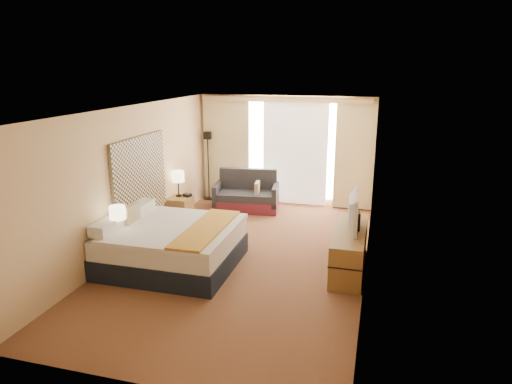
% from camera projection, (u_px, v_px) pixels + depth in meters
% --- Properties ---
extents(floor, '(4.20, 7.00, 0.02)m').
position_uv_depth(floor, '(244.00, 257.00, 8.09)').
color(floor, '#501D16').
rests_on(floor, ground).
extents(ceiling, '(4.20, 7.00, 0.02)m').
position_uv_depth(ceiling, '(242.00, 109.00, 7.39)').
color(ceiling, white).
rests_on(ceiling, wall_back).
extents(wall_back, '(4.20, 0.02, 2.60)m').
position_uv_depth(wall_back, '(285.00, 150.00, 10.99)').
color(wall_back, '#DDC387').
rests_on(wall_back, ground).
extents(wall_front, '(4.20, 0.02, 2.60)m').
position_uv_depth(wall_front, '(139.00, 274.00, 4.49)').
color(wall_front, '#DDC387').
rests_on(wall_front, ground).
extents(wall_left, '(0.02, 7.00, 2.60)m').
position_uv_depth(wall_left, '(132.00, 178.00, 8.28)').
color(wall_left, '#DDC387').
rests_on(wall_left, ground).
extents(wall_right, '(0.02, 7.00, 2.60)m').
position_uv_depth(wall_right, '(370.00, 195.00, 7.20)').
color(wall_right, '#DDC387').
rests_on(wall_right, ground).
extents(headboard, '(0.06, 1.85, 1.50)m').
position_uv_depth(headboard, '(140.00, 177.00, 8.46)').
color(headboard, black).
rests_on(headboard, wall_left).
extents(nightstand_left, '(0.45, 0.52, 0.55)m').
position_uv_depth(nightstand_left, '(117.00, 254.00, 7.52)').
color(nightstand_left, brown).
rests_on(nightstand_left, floor).
extents(nightstand_right, '(0.45, 0.52, 0.55)m').
position_uv_depth(nightstand_right, '(180.00, 210.00, 9.84)').
color(nightstand_right, brown).
rests_on(nightstand_right, floor).
extents(media_dresser, '(0.50, 1.80, 0.70)m').
position_uv_depth(media_dresser, '(349.00, 249.00, 7.53)').
color(media_dresser, brown).
rests_on(media_dresser, floor).
extents(window, '(2.30, 0.02, 2.30)m').
position_uv_depth(window, '(295.00, 150.00, 10.89)').
color(window, silver).
rests_on(window, wall_back).
extents(curtains, '(4.12, 0.19, 2.56)m').
position_uv_depth(curtains, '(284.00, 147.00, 10.86)').
color(curtains, '#FBE4B1').
rests_on(curtains, floor).
extents(bed, '(2.09, 1.91, 1.02)m').
position_uv_depth(bed, '(172.00, 245.00, 7.66)').
color(bed, black).
rests_on(bed, floor).
extents(loveseat, '(1.57, 0.98, 0.92)m').
position_uv_depth(loveseat, '(247.00, 197.00, 10.69)').
color(loveseat, maroon).
rests_on(loveseat, floor).
extents(floor_lamp, '(0.22, 0.22, 1.71)m').
position_uv_depth(floor_lamp, '(208.00, 152.00, 11.27)').
color(floor_lamp, black).
rests_on(floor_lamp, floor).
extents(desk_chair, '(0.48, 0.48, 0.99)m').
position_uv_depth(desk_chair, '(348.00, 242.00, 7.59)').
color(desk_chair, black).
rests_on(desk_chair, floor).
extents(lamp_left, '(0.26, 0.26, 0.54)m').
position_uv_depth(lamp_left, '(117.00, 213.00, 7.37)').
color(lamp_left, black).
rests_on(lamp_left, nightstand_left).
extents(lamp_right, '(0.26, 0.26, 0.56)m').
position_uv_depth(lamp_right, '(178.00, 177.00, 9.72)').
color(lamp_right, black).
rests_on(lamp_right, nightstand_right).
extents(tissue_box, '(0.13, 0.13, 0.12)m').
position_uv_depth(tissue_box, '(118.00, 237.00, 7.35)').
color(tissue_box, '#99C6ED').
rests_on(tissue_box, nightstand_left).
extents(telephone, '(0.19, 0.17, 0.06)m').
position_uv_depth(telephone, '(187.00, 195.00, 9.82)').
color(telephone, black).
rests_on(telephone, nightstand_right).
extents(television, '(0.21, 1.04, 0.60)m').
position_uv_depth(television, '(349.00, 210.00, 7.43)').
color(television, black).
rests_on(television, media_dresser).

